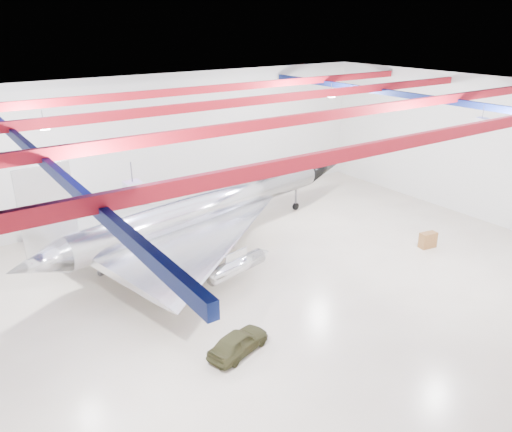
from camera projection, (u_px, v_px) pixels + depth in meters
floor at (267, 284)px, 30.00m from camera, size 40.00×40.00×0.00m
wall_back at (156, 146)px, 39.42m from camera, size 40.00×0.00×40.00m
wall_right at (477, 148)px, 38.60m from camera, size 0.00×30.00×30.00m
ceiling at (269, 98)px, 25.95m from camera, size 40.00×40.00×0.00m
ceiling_structure at (269, 111)px, 26.20m from camera, size 39.50×29.50×1.08m
jet_aircraft at (209, 210)px, 34.27m from camera, size 29.25×19.90×8.04m
jeep at (238, 342)px, 23.62m from camera, size 3.61×2.27×1.15m
desk at (428, 240)px, 34.61m from camera, size 1.28×0.80×1.09m
crate_ply at (201, 267)px, 31.68m from camera, size 0.57×0.48×0.36m
toolbox_red at (204, 239)px, 35.79m from camera, size 0.49×0.43×0.30m
parts_bin at (201, 231)px, 36.89m from camera, size 0.68×0.55×0.47m
crate_small at (101, 273)px, 31.01m from camera, size 0.40×0.34×0.25m
oil_barrel at (229, 241)px, 35.22m from camera, size 0.62×0.51×0.41m
spares_box at (234, 230)px, 37.24m from camera, size 0.53×0.53×0.37m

